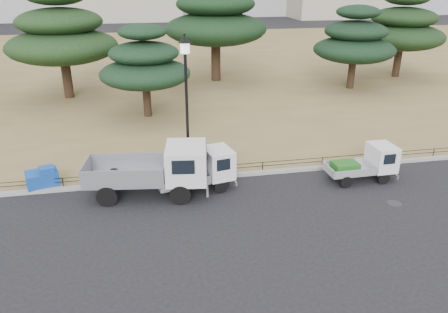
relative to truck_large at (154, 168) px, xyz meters
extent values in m
plane|color=black|center=(3.06, -1.50, -1.21)|extent=(220.00, 220.00, 0.00)
cube|color=olive|center=(3.06, 29.10, -1.14)|extent=(120.00, 56.00, 0.15)
cube|color=gray|center=(3.06, 1.10, -1.13)|extent=(120.00, 0.25, 0.16)
cylinder|color=black|center=(0.95, -1.07, -0.79)|extent=(0.87, 0.29, 0.85)
cylinder|color=black|center=(1.21, 0.77, -0.79)|extent=(0.87, 0.29, 0.85)
cylinder|color=black|center=(-1.96, -0.67, -0.79)|extent=(0.87, 0.29, 0.85)
cylinder|color=black|center=(-1.70, 1.18, -0.79)|extent=(0.87, 0.29, 0.85)
cube|color=#2D2D30|center=(-0.34, 0.05, -0.56)|extent=(4.85, 1.66, 0.15)
cube|color=gray|center=(-1.18, 0.17, -0.07)|extent=(3.53, 2.30, 0.83)
cube|color=silver|center=(1.32, -0.19, 0.24)|extent=(1.92, 2.23, 1.46)
cylinder|color=black|center=(2.73, -0.39, -0.92)|extent=(0.61, 0.27, 0.59)
cylinder|color=black|center=(2.47, 0.87, -0.92)|extent=(0.61, 0.27, 0.59)
cylinder|color=black|center=(0.82, -0.79, -0.92)|extent=(0.61, 0.27, 0.59)
cylinder|color=black|center=(0.55, 0.47, -0.92)|extent=(0.61, 0.27, 0.59)
cube|color=#2D2D30|center=(1.67, 0.05, -0.78)|extent=(3.23, 1.35, 0.14)
cube|color=#9D9FA4|center=(1.11, -0.07, -0.52)|extent=(2.40, 1.75, 0.39)
cube|color=silver|center=(2.76, 0.28, -0.09)|extent=(1.37, 1.64, 1.26)
cube|color=#255D1A|center=(0.90, -0.11, -0.42)|extent=(1.35, 1.09, 0.43)
cylinder|color=black|center=(10.05, -0.92, -0.94)|extent=(0.55, 0.16, 0.54)
cylinder|color=black|center=(10.02, 0.26, -0.94)|extent=(0.55, 0.16, 0.54)
cylinder|color=black|center=(8.23, -0.96, -0.94)|extent=(0.55, 0.16, 0.54)
cylinder|color=black|center=(8.21, 0.22, -0.94)|extent=(0.55, 0.16, 0.54)
cube|color=#2D2D30|center=(9.16, -0.35, -0.81)|extent=(2.94, 0.74, 0.13)
cube|color=#B3B6BB|center=(8.62, -0.36, -0.57)|extent=(2.04, 1.28, 0.36)
cube|color=silver|center=(10.19, -0.33, -0.18)|extent=(1.05, 1.36, 1.15)
cube|color=#1F621C|center=(8.42, -0.37, -0.48)|extent=(1.13, 0.83, 0.40)
cylinder|color=black|center=(1.60, 1.40, -0.98)|extent=(0.47, 0.47, 0.17)
cylinder|color=black|center=(1.60, 1.40, 1.78)|extent=(0.13, 0.13, 5.35)
cylinder|color=white|center=(1.60, 1.40, 4.67)|extent=(0.43, 0.43, 0.43)
cone|color=black|center=(1.60, 1.40, 5.02)|extent=(0.56, 0.56, 0.27)
cylinder|color=black|center=(3.06, 1.25, -0.86)|extent=(38.00, 0.03, 0.03)
cylinder|color=black|center=(3.06, 1.25, -0.68)|extent=(38.00, 0.03, 0.03)
cylinder|color=black|center=(3.06, 1.25, -0.86)|extent=(0.04, 0.04, 0.40)
cube|color=#1649AB|center=(-4.82, 1.59, -0.76)|extent=(1.55, 1.31, 0.62)
cube|color=#1649AB|center=(-4.56, 1.45, -0.31)|extent=(0.74, 0.68, 0.26)
cylinder|color=#2D2D30|center=(9.56, -2.70, -1.21)|extent=(0.60, 0.60, 0.01)
cylinder|color=black|center=(-5.60, 16.84, 0.47)|extent=(0.69, 0.69, 3.07)
ellipsoid|color=#1A3216|center=(-5.60, 16.84, 2.70)|extent=(7.88, 7.88, 2.52)
ellipsoid|color=#1A3216|center=(-5.60, 16.84, 4.42)|extent=(6.02, 6.02, 1.92)
cylinder|color=black|center=(0.04, 10.95, 0.07)|extent=(0.51, 0.51, 2.27)
ellipsoid|color=black|center=(0.04, 10.95, 1.71)|extent=(5.72, 5.72, 1.83)
ellipsoid|color=black|center=(0.04, 10.95, 2.99)|extent=(4.37, 4.37, 1.40)
ellipsoid|color=black|center=(0.04, 10.95, 4.27)|extent=(3.01, 3.01, 0.96)
cylinder|color=black|center=(6.22, 20.38, 0.71)|extent=(0.80, 0.80, 3.55)
ellipsoid|color=black|center=(6.22, 20.38, 3.28)|extent=(8.53, 8.53, 2.73)
ellipsoid|color=black|center=(6.22, 20.38, 5.28)|extent=(6.52, 6.52, 2.09)
cylinder|color=black|center=(16.43, 15.49, 0.19)|extent=(0.57, 0.57, 2.51)
ellipsoid|color=black|center=(16.43, 15.49, 2.02)|extent=(6.38, 6.38, 2.04)
ellipsoid|color=black|center=(16.43, 15.49, 3.43)|extent=(4.87, 4.87, 1.56)
ellipsoid|color=black|center=(16.43, 15.49, 4.84)|extent=(3.36, 3.36, 1.08)
cylinder|color=black|center=(22.49, 18.82, 0.37)|extent=(0.64, 0.64, 2.86)
ellipsoid|color=black|center=(22.49, 18.82, 2.44)|extent=(7.31, 7.31, 2.34)
ellipsoid|color=black|center=(22.49, 18.82, 4.05)|extent=(5.58, 5.58, 1.79)
camera|label=1|loc=(-0.32, -16.84, 7.45)|focal=35.00mm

